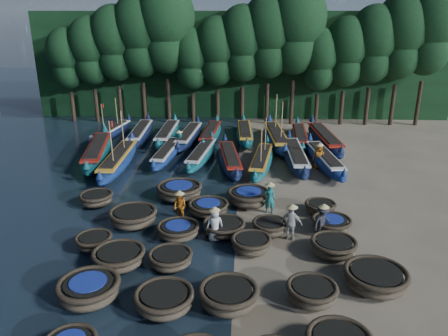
{
  "coord_description": "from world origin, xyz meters",
  "views": [
    {
      "loc": [
        0.32,
        -20.27,
        10.1
      ],
      "look_at": [
        -0.82,
        3.91,
        1.3
      ],
      "focal_mm": 35.0,
      "sensor_mm": 36.0,
      "label": 1
    }
  ],
  "objects_px": {
    "coracle_20": "(96,199)",
    "long_boat_4": "(201,155)",
    "long_boat_3": "(167,153)",
    "fisherman_0": "(215,224)",
    "coracle_19": "(331,224)",
    "fisherman_6": "(319,156)",
    "long_boat_12": "(189,136)",
    "fisherman_2": "(180,205)",
    "long_boat_11": "(167,134)",
    "long_boat_2": "(118,160)",
    "long_boat_7": "(295,157)",
    "coracle_24": "(320,207)",
    "fisherman_4": "(291,222)",
    "long_boat_8": "(324,160)",
    "long_boat_9": "(111,132)",
    "coracle_6": "(164,300)",
    "coracle_16": "(178,230)",
    "fisherman_3": "(323,221)",
    "long_boat_16": "(300,137)",
    "coracle_22": "(208,208)",
    "fisherman_1": "(270,197)",
    "long_boat_13": "(211,134)",
    "long_boat_1": "(97,152)",
    "coracle_8": "(312,292)",
    "coracle_13": "(251,244)",
    "fisherman_5": "(179,141)",
    "coracle_21": "(179,191)",
    "coracle_14": "(334,247)",
    "coracle_9": "(376,278)",
    "coracle_5": "(89,290)",
    "coracle_7": "(229,296)",
    "coracle_11": "(119,257)",
    "long_boat_10": "(140,134)",
    "long_boat_5": "(230,159)",
    "coracle_17": "(224,227)",
    "coracle_23": "(249,197)",
    "long_boat_14": "(245,134)"
  },
  "relations": [
    {
      "from": "long_boat_8",
      "to": "long_boat_9",
      "type": "relative_size",
      "value": 1.08
    },
    {
      "from": "fisherman_1",
      "to": "long_boat_13",
      "type": "bearing_deg",
      "value": -63.77
    },
    {
      "from": "coracle_19",
      "to": "long_boat_8",
      "type": "relative_size",
      "value": 0.28
    },
    {
      "from": "fisherman_1",
      "to": "long_boat_1",
      "type": "bearing_deg",
      "value": -25.13
    },
    {
      "from": "coracle_11",
      "to": "fisherman_6",
      "type": "distance_m",
      "value": 16.08
    },
    {
      "from": "coracle_9",
      "to": "long_boat_3",
      "type": "xyz_separation_m",
      "value": [
        -10.55,
        14.85,
        0.03
      ]
    },
    {
      "from": "coracle_13",
      "to": "coracle_16",
      "type": "distance_m",
      "value": 3.59
    },
    {
      "from": "coracle_24",
      "to": "fisherman_6",
      "type": "height_order",
      "value": "fisherman_6"
    },
    {
      "from": "coracle_20",
      "to": "long_boat_12",
      "type": "xyz_separation_m",
      "value": [
        3.57,
        12.14,
        0.13
      ]
    },
    {
      "from": "coracle_5",
      "to": "coracle_7",
      "type": "relative_size",
      "value": 1.05
    },
    {
      "from": "long_boat_2",
      "to": "long_boat_8",
      "type": "distance_m",
      "value": 13.9
    },
    {
      "from": "coracle_20",
      "to": "long_boat_4",
      "type": "bearing_deg",
      "value": 56.81
    },
    {
      "from": "long_boat_11",
      "to": "long_boat_1",
      "type": "bearing_deg",
      "value": -127.98
    },
    {
      "from": "coracle_23",
      "to": "fisherman_4",
      "type": "bearing_deg",
      "value": -62.57
    },
    {
      "from": "coracle_16",
      "to": "long_boat_14",
      "type": "distance_m",
      "value": 16.85
    },
    {
      "from": "coracle_16",
      "to": "fisherman_3",
      "type": "distance_m",
      "value": 6.75
    },
    {
      "from": "coracle_19",
      "to": "fisherman_1",
      "type": "height_order",
      "value": "fisherman_1"
    },
    {
      "from": "long_boat_3",
      "to": "coracle_8",
      "type": "bearing_deg",
      "value": -58.5
    },
    {
      "from": "long_boat_13",
      "to": "long_boat_16",
      "type": "relative_size",
      "value": 1.0
    },
    {
      "from": "coracle_11",
      "to": "long_boat_13",
      "type": "distance_m",
      "value": 18.98
    },
    {
      "from": "coracle_24",
      "to": "fisherman_5",
      "type": "height_order",
      "value": "fisherman_5"
    },
    {
      "from": "fisherman_2",
      "to": "long_boat_11",
      "type": "bearing_deg",
      "value": 137.07
    },
    {
      "from": "coracle_24",
      "to": "fisherman_4",
      "type": "relative_size",
      "value": 0.87
    },
    {
      "from": "long_boat_10",
      "to": "fisherman_1",
      "type": "xyz_separation_m",
      "value": [
        9.88,
        -13.17,
        0.37
      ]
    },
    {
      "from": "long_boat_5",
      "to": "fisherman_4",
      "type": "relative_size",
      "value": 4.09
    },
    {
      "from": "coracle_6",
      "to": "coracle_24",
      "type": "height_order",
      "value": "coracle_6"
    },
    {
      "from": "coracle_22",
      "to": "long_boat_2",
      "type": "xyz_separation_m",
      "value": [
        -6.6,
        6.7,
        0.19
      ]
    },
    {
      "from": "long_boat_8",
      "to": "coracle_21",
      "type": "bearing_deg",
      "value": -155.21
    },
    {
      "from": "long_boat_4",
      "to": "long_boat_9",
      "type": "bearing_deg",
      "value": 153.51
    },
    {
      "from": "long_boat_13",
      "to": "coracle_8",
      "type": "bearing_deg",
      "value": -71.56
    },
    {
      "from": "coracle_20",
      "to": "coracle_24",
      "type": "xyz_separation_m",
      "value": [
        12.04,
        -0.46,
        -0.04
      ]
    },
    {
      "from": "coracle_21",
      "to": "coracle_24",
      "type": "xyz_separation_m",
      "value": [
        7.66,
        -1.6,
        -0.11
      ]
    },
    {
      "from": "long_boat_2",
      "to": "long_boat_7",
      "type": "distance_m",
      "value": 12.03
    },
    {
      "from": "coracle_9",
      "to": "coracle_24",
      "type": "xyz_separation_m",
      "value": [
        -1.05,
        6.49,
        -0.09
      ]
    },
    {
      "from": "coracle_5",
      "to": "coracle_21",
      "type": "bearing_deg",
      "value": 78.15
    },
    {
      "from": "coracle_8",
      "to": "coracle_24",
      "type": "xyz_separation_m",
      "value": [
        1.5,
        7.45,
        -0.05
      ]
    },
    {
      "from": "coracle_11",
      "to": "fisherman_6",
      "type": "relative_size",
      "value": 1.18
    },
    {
      "from": "coracle_22",
      "to": "fisherman_6",
      "type": "relative_size",
      "value": 1.14
    },
    {
      "from": "coracle_13",
      "to": "coracle_20",
      "type": "height_order",
      "value": "coracle_13"
    },
    {
      "from": "coracle_19",
      "to": "fisherman_6",
      "type": "relative_size",
      "value": 1.18
    },
    {
      "from": "long_boat_3",
      "to": "fisherman_0",
      "type": "height_order",
      "value": "fisherman_0"
    },
    {
      "from": "coracle_24",
      "to": "coracle_7",
      "type": "bearing_deg",
      "value": -119.75
    },
    {
      "from": "coracle_6",
      "to": "fisherman_6",
      "type": "bearing_deg",
      "value": 62.87
    },
    {
      "from": "coracle_5",
      "to": "coracle_23",
      "type": "height_order",
      "value": "coracle_5"
    },
    {
      "from": "long_boat_3",
      "to": "coracle_20",
      "type": "bearing_deg",
      "value": -103.17
    },
    {
      "from": "coracle_20",
      "to": "long_boat_1",
      "type": "distance_m",
      "value": 7.92
    },
    {
      "from": "coracle_17",
      "to": "long_boat_10",
      "type": "height_order",
      "value": "long_boat_10"
    },
    {
      "from": "coracle_14",
      "to": "fisherman_6",
      "type": "relative_size",
      "value": 1.15
    },
    {
      "from": "coracle_22",
      "to": "fisherman_0",
      "type": "relative_size",
      "value": 1.18
    },
    {
      "from": "long_boat_8",
      "to": "long_boat_16",
      "type": "xyz_separation_m",
      "value": [
        -1.04,
        5.58,
        -0.02
      ]
    }
  ]
}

